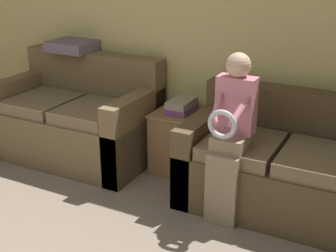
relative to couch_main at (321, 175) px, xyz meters
The scene contains 7 objects.
wall_back 1.82m from the couch_main, 161.17° to the left, with size 7.39×0.06×2.55m.
couch_main is the anchor object (origin of this frame).
couch_side 2.31m from the couch_main, behind, with size 1.51×0.88×0.97m.
child_left_seated 0.80m from the couch_main, 150.10° to the right, with size 0.29×0.38×1.26m.
side_shelf 1.30m from the couch_main, behind, with size 0.43×0.51×0.57m.
book_stack 1.32m from the couch_main, behind, with size 0.20×0.31×0.11m.
throw_pillow 2.64m from the couch_main, behind, with size 0.43×0.43×0.10m.
Camera 1 is at (1.91, -1.18, 1.95)m, focal length 50.00 mm.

